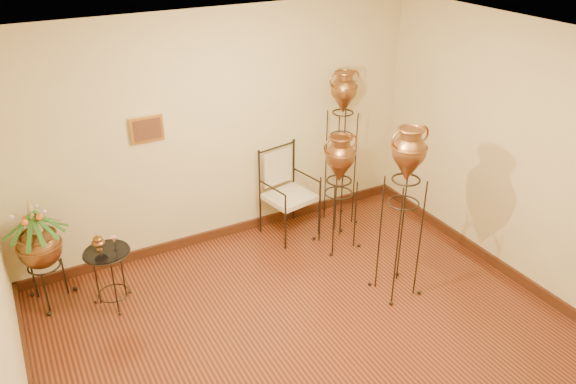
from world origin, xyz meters
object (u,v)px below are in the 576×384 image
amphora_mid (402,213)px  side_table (111,277)px  planter_urn (39,243)px  amphora_tall (341,148)px  armchair (290,194)px

amphora_mid → side_table: 3.06m
planter_urn → side_table: (0.58, -0.38, -0.37)m
amphora_tall → amphora_mid: amphora_tall is taller
side_table → amphora_mid: bearing=-23.7°
amphora_mid → planter_urn: (-3.33, 1.58, -0.25)m
amphora_mid → planter_urn: 3.69m
amphora_tall → side_table: amphora_tall is taller
amphora_mid → planter_urn: size_ratio=1.50×
armchair → amphora_tall: bearing=-13.3°
amphora_mid → side_table: (-2.75, 1.21, -0.62)m
amphora_tall → planter_urn: 3.61m
amphora_tall → planter_urn: size_ratio=1.59×
amphora_mid → armchair: bearing=105.7°
amphora_tall → side_table: bearing=-173.4°
amphora_mid → armchair: (-0.44, 1.58, -0.40)m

